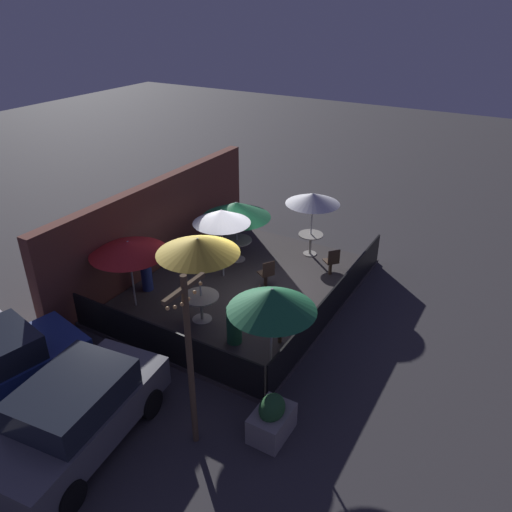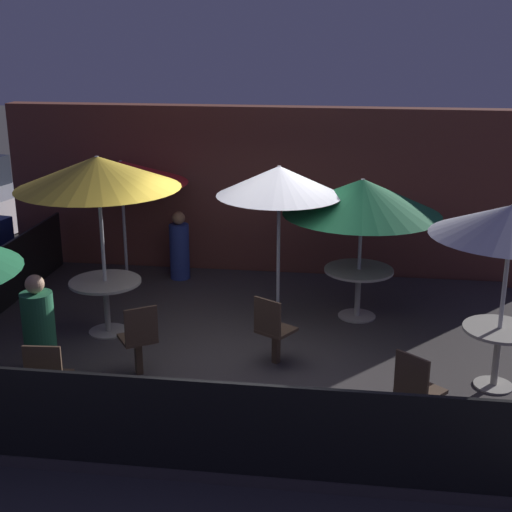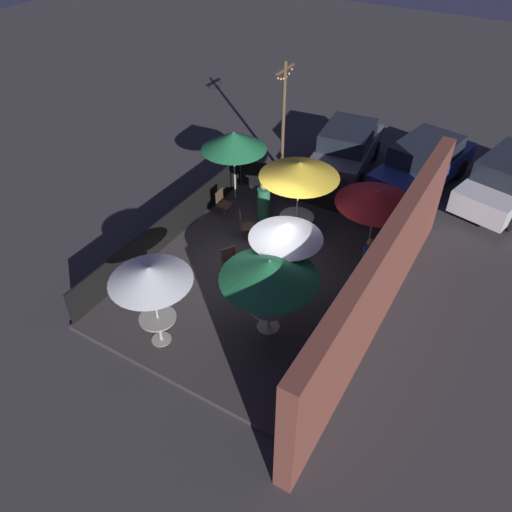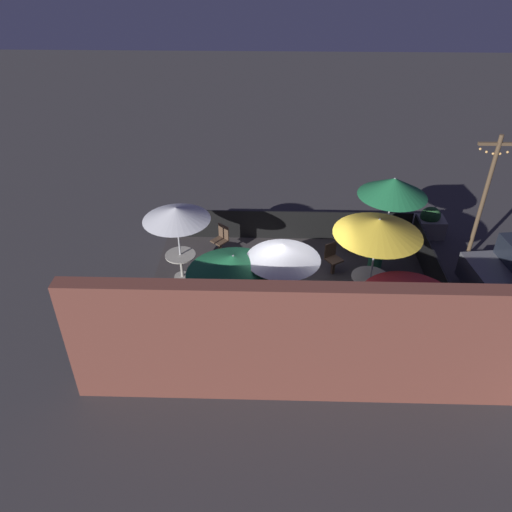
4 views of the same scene
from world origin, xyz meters
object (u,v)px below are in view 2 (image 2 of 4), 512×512
at_px(patron_0, 39,330).
at_px(patio_chair_2, 48,378).
at_px(patio_umbrella_3, 279,181).
at_px(dining_table_1, 106,291).
at_px(patio_umbrella_0, 512,221).
at_px(patio_umbrella_2, 362,197).
at_px(patio_umbrella_1, 98,172).
at_px(dining_table_0, 498,340).
at_px(patron_1, 179,248).
at_px(patio_chair_1, 273,328).
at_px(patio_chair_0, 417,390).
at_px(patio_chair_3, 139,337).
at_px(patio_umbrella_5, 121,172).
at_px(dining_table_2, 358,278).

bearing_deg(patron_0, patio_chair_2, 118.01).
bearing_deg(patio_umbrella_3, dining_table_1, -160.35).
relative_size(patio_umbrella_0, patio_umbrella_2, 0.99).
distance_m(patio_umbrella_1, patio_umbrella_2, 3.61).
xyz_separation_m(patio_umbrella_0, dining_table_0, (-0.00, 0.00, -1.43)).
bearing_deg(dining_table_0, patio_chair_2, -163.12).
bearing_deg(dining_table_1, patron_1, 78.81).
bearing_deg(patio_umbrella_2, dining_table_1, -163.31).
bearing_deg(patio_chair_2, patio_chair_1, -57.12).
distance_m(patio_chair_1, patron_0, 2.84).
bearing_deg(patio_chair_0, patio_chair_3, 114.84).
relative_size(patio_chair_3, patron_1, 0.80).
relative_size(dining_table_0, patron_1, 0.72).
distance_m(patio_umbrella_5, patio_chair_2, 4.66).
distance_m(patio_umbrella_1, dining_table_1, 1.64).
xyz_separation_m(dining_table_0, dining_table_1, (-5.03, 0.90, 0.02)).
xyz_separation_m(patio_umbrella_5, patron_1, (0.84, 0.28, -1.32)).
xyz_separation_m(patio_chair_0, patron_0, (-4.41, 0.80, 0.05)).
height_order(patio_umbrella_1, patron_1, patio_umbrella_1).
bearing_deg(patio_chair_0, patio_umbrella_2, 51.02).
bearing_deg(patio_chair_1, patio_umbrella_3, 35.09).
distance_m(dining_table_1, patio_chair_3, 1.48).
distance_m(patio_umbrella_5, patron_1, 1.59).
xyz_separation_m(dining_table_2, patio_chair_3, (-2.60, -2.25, -0.08)).
bearing_deg(patio_chair_2, patron_0, 23.54).
xyz_separation_m(dining_table_0, patio_chair_2, (-4.84, -1.47, -0.07)).
distance_m(patio_umbrella_1, patio_umbrella_3, 2.44).
bearing_deg(patio_umbrella_0, patio_chair_2, -163.12).
xyz_separation_m(patio_umbrella_1, patio_chair_1, (2.38, -0.69, -1.76)).
xyz_separation_m(patio_umbrella_0, patio_umbrella_3, (-2.75, 1.72, 0.01)).
height_order(patio_umbrella_1, patio_umbrella_5, patio_umbrella_1).
relative_size(patio_chair_2, patron_0, 0.74).
height_order(dining_table_2, patio_chair_3, patio_chair_3).
bearing_deg(patio_chair_2, patio_umbrella_2, -48.21).
distance_m(patio_chair_0, patio_chair_1, 2.16).
relative_size(patio_umbrella_5, dining_table_1, 2.18).
relative_size(patio_umbrella_3, patio_chair_0, 2.40).
bearing_deg(dining_table_2, patron_0, -148.66).
relative_size(patio_chair_1, patio_chair_3, 0.97).
relative_size(patio_umbrella_5, patio_chair_3, 2.30).
xyz_separation_m(patio_umbrella_2, dining_table_2, (0.00, 0.00, -1.21)).
xyz_separation_m(dining_table_2, patron_1, (-2.97, 1.31, -0.07)).
xyz_separation_m(patio_chair_2, patron_1, (0.27, 4.70, 0.01)).
height_order(patio_umbrella_5, patron_1, patio_umbrella_5).
height_order(patio_umbrella_0, patron_1, patio_umbrella_0).
bearing_deg(patio_umbrella_1, patio_chair_2, -85.39).
bearing_deg(patron_1, patio_umbrella_2, -90.53).
height_order(patio_chair_1, patio_chair_3, patio_chair_3).
bearing_deg(patio_umbrella_5, patron_0, -90.08).
bearing_deg(patron_1, patio_chair_1, -124.30).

